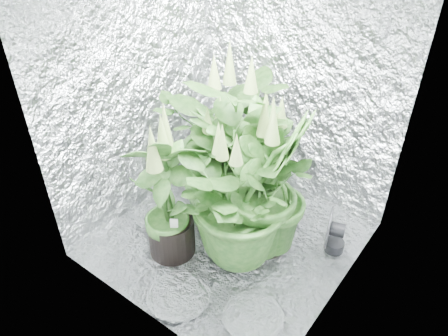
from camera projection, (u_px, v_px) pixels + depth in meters
ground at (230, 238)px, 3.11m from camera, size 1.60×1.60×0.00m
walls at (231, 115)px, 2.53m from camera, size 1.62×1.62×2.00m
plant_a at (233, 138)px, 3.12m from camera, size 1.03×1.03×1.22m
plant_b at (257, 171)px, 2.99m from camera, size 0.69×0.69×1.03m
plant_c at (270, 187)px, 2.76m from camera, size 0.72×0.72×1.12m
plant_d at (220, 174)px, 3.00m from camera, size 0.69×0.69×0.98m
plant_e at (233, 196)px, 2.71m from camera, size 0.90×0.90×1.05m
plant_f at (168, 197)px, 2.75m from camera, size 0.70×0.70×1.06m
circulation_fan at (332, 234)px, 2.95m from camera, size 0.17×0.29×0.34m
plant_label at (174, 225)px, 2.80m from camera, size 0.06×0.05×0.08m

